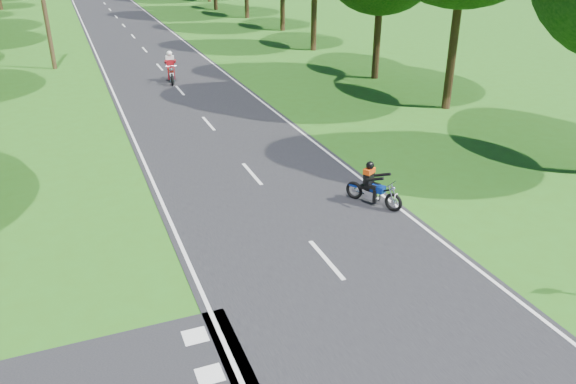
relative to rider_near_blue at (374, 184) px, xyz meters
name	(u,v)px	position (x,y,z in m)	size (l,w,h in m)	color
ground	(364,304)	(-2.68, -4.35, -0.71)	(160.00, 160.00, 0.00)	#2A5F15
main_road	(116,17)	(-2.68, 45.65, -0.70)	(7.00, 140.00, 0.02)	black
road_markings	(117,19)	(-2.82, 43.78, -0.69)	(7.40, 140.00, 0.01)	silver
rider_near_blue	(374,184)	(0.00, 0.00, 0.00)	(0.55, 1.65, 1.38)	navy
rider_far_red	(171,67)	(-2.71, 17.65, 0.15)	(0.67, 2.01, 1.67)	#A31A0C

